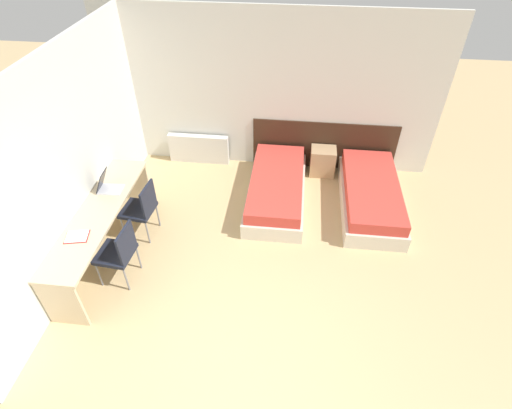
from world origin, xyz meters
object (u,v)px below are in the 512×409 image
(chair_near_notebook, at_px, (119,251))
(bed_near_window, at_px, (276,189))
(chair_near_laptop, at_px, (141,207))
(bed_near_door, at_px, (370,195))
(nightstand, at_px, (323,161))
(laptop, at_px, (108,186))

(chair_near_notebook, bearing_deg, bed_near_window, 50.15)
(chair_near_laptop, bearing_deg, bed_near_door, 22.55)
(nightstand, bearing_deg, chair_near_laptop, -144.73)
(chair_near_notebook, bearing_deg, bed_near_door, 34.08)
(bed_near_door, xyz_separation_m, chair_near_laptop, (-3.34, -1.01, 0.29))
(nightstand, height_order, chair_near_laptop, chair_near_laptop)
(nightstand, xyz_separation_m, chair_near_laptop, (-2.60, -1.84, 0.26))
(bed_near_door, distance_m, chair_near_notebook, 3.84)
(laptop, bearing_deg, chair_near_laptop, -8.10)
(chair_near_laptop, bearing_deg, chair_near_notebook, -84.30)
(chair_near_laptop, height_order, laptop, laptop)
(chair_near_laptop, bearing_deg, laptop, -179.65)
(nightstand, height_order, laptop, laptop)
(nightstand, relative_size, chair_near_laptop, 0.56)
(bed_near_window, relative_size, laptop, 5.96)
(bed_near_door, height_order, chair_near_laptop, chair_near_laptop)
(laptop, bearing_deg, bed_near_door, 11.66)
(chair_near_laptop, xyz_separation_m, chair_near_notebook, (0.00, -0.85, 0.00))
(bed_near_window, relative_size, chair_near_notebook, 2.24)
(nightstand, xyz_separation_m, laptop, (-3.04, -1.80, 0.56))
(laptop, bearing_deg, chair_near_notebook, -66.55)
(bed_near_window, xyz_separation_m, nightstand, (0.75, 0.82, 0.03))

